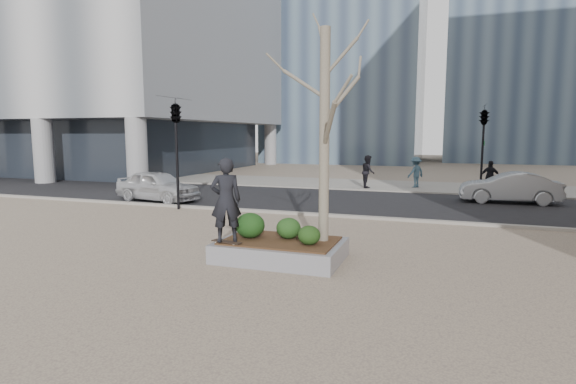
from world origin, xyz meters
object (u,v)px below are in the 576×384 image
(planter, at_px, (280,250))
(skateboarder, at_px, (226,200))
(police_car, at_px, (158,186))
(skateboard, at_px, (227,243))

(planter, relative_size, skateboarder, 1.52)
(planter, relative_size, police_car, 0.73)
(skateboard, bearing_deg, skateboarder, -168.75)
(planter, height_order, police_car, police_car)
(planter, xyz_separation_m, skateboarder, (-1.10, -0.71, 1.29))
(planter, distance_m, police_car, 11.17)
(skateboard, height_order, police_car, police_car)
(planter, bearing_deg, police_car, 140.20)
(skateboard, height_order, skateboarder, skateboarder)
(skateboarder, distance_m, police_car, 10.87)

